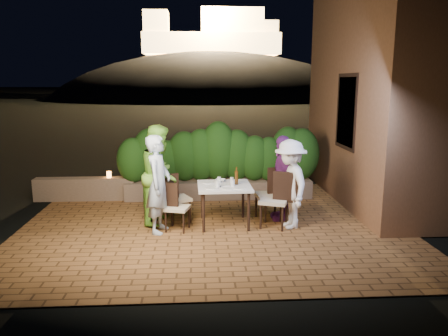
{
  "coord_description": "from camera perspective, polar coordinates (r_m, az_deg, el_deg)",
  "views": [
    {
      "loc": [
        -0.28,
        -7.35,
        2.62
      ],
      "look_at": [
        0.21,
        0.49,
        1.05
      ],
      "focal_mm": 35.0,
      "sensor_mm": 36.0,
      "label": 1
    }
  ],
  "objects": [
    {
      "name": "diner_purple",
      "position": [
        8.36,
        7.6,
        -1.28
      ],
      "size": [
        0.4,
        0.95,
        1.62
      ],
      "primitive_type": "imported",
      "rotation": [
        0.0,
        0.0,
        -1.57
      ],
      "color": "#70297D",
      "rests_on": "ground"
    },
    {
      "name": "window_pane",
      "position": [
        9.4,
        15.85,
        7.09
      ],
      "size": [
        0.08,
        1.0,
        1.4
      ],
      "primitive_type": "cube",
      "color": "black",
      "rests_on": "building_wall"
    },
    {
      "name": "ground",
      "position": [
        7.81,
        -1.3,
        -8.44
      ],
      "size": [
        400.0,
        400.0,
        0.0
      ],
      "primitive_type": "plane",
      "color": "black",
      "rests_on": "ground"
    },
    {
      "name": "chair_right_front",
      "position": [
        7.95,
        6.55,
        -4.09
      ],
      "size": [
        0.62,
        0.62,
        1.04
      ],
      "primitive_type": null,
      "rotation": [
        0.0,
        0.0,
        2.77
      ],
      "color": "black",
      "rests_on": "ground"
    },
    {
      "name": "fortress",
      "position": [
        67.85,
        -1.66,
        17.95
      ],
      "size": [
        26.0,
        8.0,
        8.0
      ],
      "primitive_type": null,
      "color": "#FFCC7A",
      "rests_on": "hill"
    },
    {
      "name": "parapet_lamp",
      "position": [
        10.06,
        -14.79,
        -0.84
      ],
      "size": [
        0.1,
        0.1,
        0.14
      ],
      "primitive_type": "cylinder",
      "color": "orange",
      "rests_on": "parapet"
    },
    {
      "name": "plate_sw",
      "position": [
        8.15,
        -2.15,
        -1.92
      ],
      "size": [
        0.21,
        0.21,
        0.01
      ],
      "primitive_type": "cylinder",
      "color": "white",
      "rests_on": "dining_table"
    },
    {
      "name": "glass_sw",
      "position": [
        8.11,
        -0.65,
        -1.59
      ],
      "size": [
        0.07,
        0.07,
        0.12
      ],
      "primitive_type": "cylinder",
      "color": "silver",
      "rests_on": "dining_table"
    },
    {
      "name": "hedge",
      "position": [
        9.8,
        -0.69,
        1.49
      ],
      "size": [
        4.0,
        0.7,
        1.1
      ],
      "primitive_type": null,
      "color": "#1B4212",
      "rests_on": "planter"
    },
    {
      "name": "planter",
      "position": [
        9.96,
        -0.68,
        -2.76
      ],
      "size": [
        4.2,
        0.55,
        0.4
      ],
      "primitive_type": "cube",
      "color": "brown",
      "rests_on": "ground"
    },
    {
      "name": "diner_blue",
      "position": [
        7.66,
        -8.55,
        -2.1
      ],
      "size": [
        0.53,
        0.7,
        1.72
      ],
      "primitive_type": "imported",
      "rotation": [
        0.0,
        0.0,
        1.36
      ],
      "color": "#A9C0D9",
      "rests_on": "ground"
    },
    {
      "name": "glass_nw",
      "position": [
        7.8,
        -0.85,
        -2.13
      ],
      "size": [
        0.07,
        0.07,
        0.12
      ],
      "primitive_type": "cylinder",
      "color": "silver",
      "rests_on": "dining_table"
    },
    {
      "name": "plate_se",
      "position": [
        8.24,
        1.66,
        -1.77
      ],
      "size": [
        0.23,
        0.23,
        0.01
      ],
      "primitive_type": "cylinder",
      "color": "white",
      "rests_on": "dining_table"
    },
    {
      "name": "terrace_floor",
      "position": [
        8.3,
        -1.44,
        -7.64
      ],
      "size": [
        7.0,
        6.0,
        0.15
      ],
      "primitive_type": "cube",
      "color": "brown",
      "rests_on": "ground"
    },
    {
      "name": "dining_table",
      "position": [
        8.07,
        0.04,
        -4.84
      ],
      "size": [
        0.98,
        0.98,
        0.75
      ],
      "primitive_type": null,
      "rotation": [
        0.0,
        0.0,
        0.02
      ],
      "color": "white",
      "rests_on": "ground"
    },
    {
      "name": "building_wall",
      "position": [
        10.12,
        19.3,
        10.0
      ],
      "size": [
        1.6,
        5.0,
        5.0
      ],
      "primitive_type": "cube",
      "color": "brown",
      "rests_on": "ground"
    },
    {
      "name": "diner_white",
      "position": [
        7.91,
        8.62,
        -2.1
      ],
      "size": [
        0.76,
        1.12,
        1.61
      ],
      "primitive_type": "imported",
      "rotation": [
        0.0,
        0.0,
        -1.4
      ],
      "color": "white",
      "rests_on": "ground"
    },
    {
      "name": "glass_se",
      "position": [
        8.12,
        1.02,
        -1.6
      ],
      "size": [
        0.07,
        0.07,
        0.11
      ],
      "primitive_type": "cylinder",
      "color": "silver",
      "rests_on": "dining_table"
    },
    {
      "name": "plate_front",
      "position": [
        7.7,
        0.45,
        -2.71
      ],
      "size": [
        0.2,
        0.2,
        0.01
      ],
      "primitive_type": "cylinder",
      "color": "white",
      "rests_on": "dining_table"
    },
    {
      "name": "chair_left_front",
      "position": [
        7.8,
        -6.13,
        -5.07
      ],
      "size": [
        0.49,
        0.49,
        0.86
      ],
      "primitive_type": null,
      "rotation": [
        0.0,
        0.0,
        -0.28
      ],
      "color": "black",
      "rests_on": "ground"
    },
    {
      "name": "bowl",
      "position": [
        8.25,
        -0.49,
        -1.63
      ],
      "size": [
        0.23,
        0.23,
        0.05
      ],
      "primitive_type": "imported",
      "rotation": [
        0.0,
        0.0,
        -0.25
      ],
      "color": "white",
      "rests_on": "dining_table"
    },
    {
      "name": "chair_left_back",
      "position": [
        8.27,
        -6.09,
        -3.85
      ],
      "size": [
        0.57,
        0.57,
        0.93
      ],
      "primitive_type": null,
      "rotation": [
        0.0,
        0.0,
        0.43
      ],
      "color": "black",
      "rests_on": "ground"
    },
    {
      "name": "beer_bottle",
      "position": [
        8.0,
        1.64,
        -1.02
      ],
      "size": [
        0.06,
        0.06,
        0.33
      ],
      "primitive_type": null,
      "color": "#47280B",
      "rests_on": "dining_table"
    },
    {
      "name": "plate_centre",
      "position": [
        7.98,
        0.03,
        -2.19
      ],
      "size": [
        0.23,
        0.23,
        0.01
      ],
      "primitive_type": "cylinder",
      "color": "white",
      "rests_on": "dining_table"
    },
    {
      "name": "parapet",
      "position": [
        10.25,
        -17.69,
        -2.61
      ],
      "size": [
        2.2,
        0.3,
        0.5
      ],
      "primitive_type": "cube",
      "color": "brown",
      "rests_on": "ground"
    },
    {
      "name": "plate_nw",
      "position": [
        7.73,
        -1.62,
        -2.64
      ],
      "size": [
        0.23,
        0.23,
        0.01
      ],
      "primitive_type": "cylinder",
      "color": "white",
      "rests_on": "dining_table"
    },
    {
      "name": "plate_ne",
      "position": [
        7.75,
        1.98,
        -2.62
      ],
      "size": [
        0.23,
        0.23,
        0.01
      ],
      "primitive_type": "cylinder",
      "color": "white",
      "rests_on": "dining_table"
    },
    {
      "name": "glass_ne",
      "position": [
        7.89,
        1.14,
        -1.95
      ],
      "size": [
        0.07,
        0.07,
        0.12
      ],
      "primitive_type": "cylinder",
      "color": "silver",
      "rests_on": "dining_table"
    },
    {
      "name": "diner_green",
      "position": [
        8.17,
        -8.35,
        -0.82
      ],
      "size": [
        0.87,
        1.03,
        1.84
      ],
      "primitive_type": "imported",
      "rotation": [
        0.0,
        0.0,
        1.35
      ],
      "color": "#83D141",
      "rests_on": "ground"
    },
    {
      "name": "window_frame",
      "position": [
        9.39,
        15.79,
        7.1
      ],
      "size": [
        0.06,
        1.15,
        1.55
      ],
      "primitive_type": "cube",
      "color": "black",
      "rests_on": "building_wall"
    },
    {
      "name": "hill",
      "position": [
        67.71,
        -1.59,
        5.67
      ],
      "size": [
        52.0,
        40.0,
        22.0
      ],
      "primitive_type": "ellipsoid",
      "color": "black",
      "rests_on": "ground"
    },
    {
      "name": "chair_right_back",
      "position": [
        8.37,
        5.83,
        -3.38
      ],
      "size": [
        0.52,
        0.52,
        1.01
      ],
      "primitive_type": null,
      "rotation": [
        0.0,
        0.0,
        3.25
      ],
      "color": "black",
      "rests_on": "ground"
    }
  ]
}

